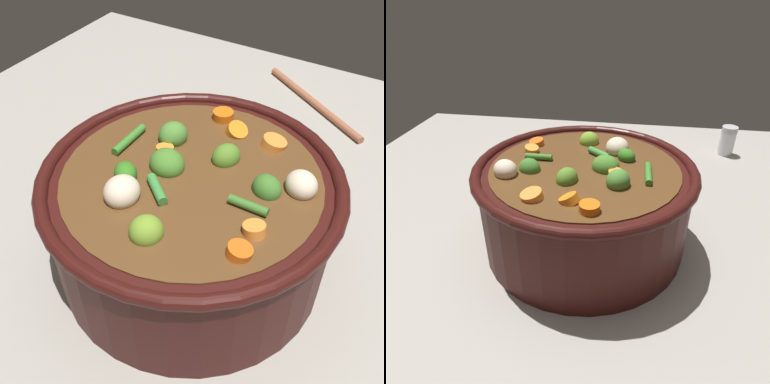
{
  "view_description": "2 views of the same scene",
  "coord_description": "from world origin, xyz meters",
  "views": [
    {
      "loc": [
        0.19,
        -0.31,
        0.44
      ],
      "look_at": [
        0.0,
        0.0,
        0.11
      ],
      "focal_mm": 43.97,
      "sensor_mm": 36.0,
      "label": 1
    },
    {
      "loc": [
        -0.06,
        0.44,
        0.36
      ],
      "look_at": [
        0.01,
        0.02,
        0.1
      ],
      "focal_mm": 32.73,
      "sensor_mm": 36.0,
      "label": 2
    }
  ],
  "objects": [
    {
      "name": "salt_shaker",
      "position": [
        -0.29,
        -0.38,
        0.03
      ],
      "size": [
        0.04,
        0.04,
        0.07
      ],
      "color": "silver",
      "rests_on": "ground_plane"
    },
    {
      "name": "ground_plane",
      "position": [
        0.0,
        0.0,
        0.0
      ],
      "size": [
        1.1,
        1.1,
        0.0
      ],
      "primitive_type": "plane",
      "color": "#9E998E"
    },
    {
      "name": "cooking_pot",
      "position": [
        0.0,
        -0.0,
        0.07
      ],
      "size": [
        0.32,
        0.32,
        0.15
      ],
      "color": "#38110F",
      "rests_on": "ground_plane"
    }
  ]
}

